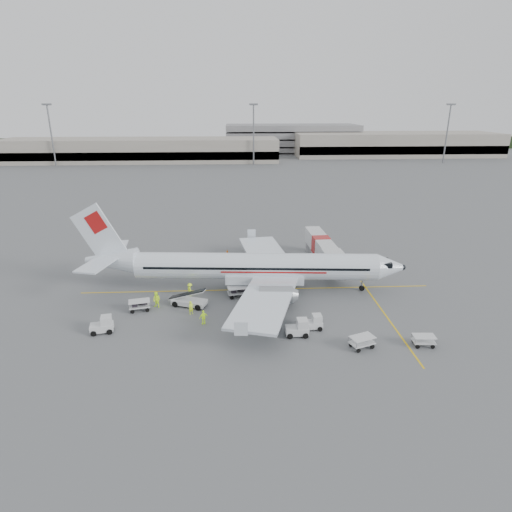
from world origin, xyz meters
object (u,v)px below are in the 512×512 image
at_px(tug_fore, 312,322).
at_px(tug_mid, 297,328).
at_px(jet_bridge, 321,251).
at_px(aircraft, 256,249).
at_px(belt_loader, 189,294).
at_px(tug_aft, 101,325).

bearing_deg(tug_fore, tug_mid, -146.55).
relative_size(tug_fore, tug_mid, 0.89).
distance_m(jet_bridge, tug_fore, 19.52).
height_order(jet_bridge, tug_fore, jet_bridge).
bearing_deg(aircraft, tug_fore, -58.28).
bearing_deg(belt_loader, tug_mid, -12.60).
bearing_deg(tug_aft, aircraft, 20.24).
relative_size(aircraft, belt_loader, 7.41).
height_order(jet_bridge, tug_aft, jet_bridge).
relative_size(aircraft, tug_aft, 17.31).
bearing_deg(tug_aft, tug_fore, -11.76).
bearing_deg(tug_fore, tug_aft, 177.23).
xyz_separation_m(jet_bridge, tug_fore, (-4.50, -18.95, -1.28)).
bearing_deg(tug_fore, jet_bridge, 74.90).
xyz_separation_m(belt_loader, tug_mid, (11.58, -7.37, -0.55)).
height_order(aircraft, tug_aft, aircraft).
bearing_deg(jet_bridge, tug_aft, -147.69).
relative_size(jet_bridge, tug_fore, 7.68).
bearing_deg(jet_bridge, aircraft, -141.49).
height_order(aircraft, jet_bridge, aircraft).
bearing_deg(jet_bridge, tug_fore, -106.25).
xyz_separation_m(aircraft, tug_aft, (-16.45, -9.87, -4.55)).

